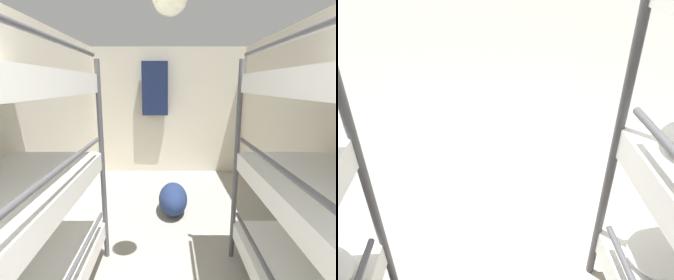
{
  "view_description": "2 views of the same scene",
  "coord_description": "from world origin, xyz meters",
  "views": [
    {
      "loc": [
        -0.01,
        0.15,
        1.58
      ],
      "look_at": [
        -0.01,
        3.14,
        0.95
      ],
      "focal_mm": 28.0,
      "sensor_mm": 36.0,
      "label": 1
    },
    {
      "loc": [
        0.01,
        1.81,
        1.74
      ],
      "look_at": [
        -0.09,
        0.29,
        0.79
      ],
      "focal_mm": 35.0,
      "sensor_mm": 36.0,
      "label": 2
    }
  ],
  "objects": [
    {
      "name": "ground_plane",
      "position": [
        0.0,
        0.0,
        0.0
      ],
      "size": [
        20.0,
        20.0,
        0.0
      ],
      "primitive_type": "plane",
      "color": "gray"
    }
  ]
}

